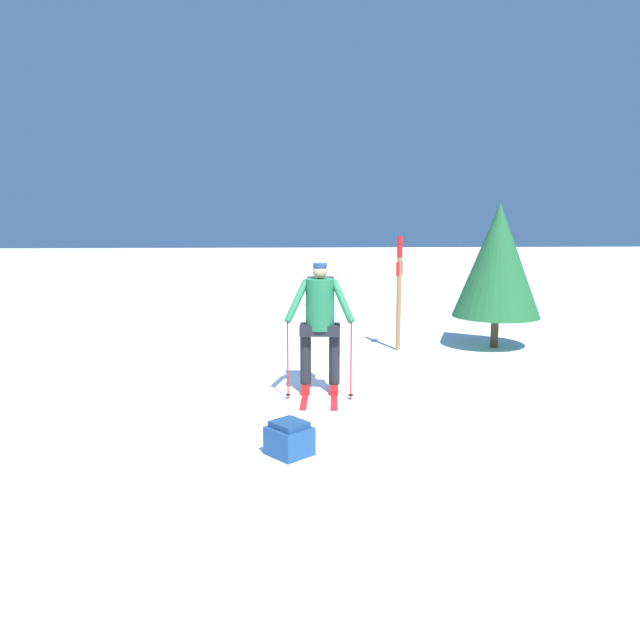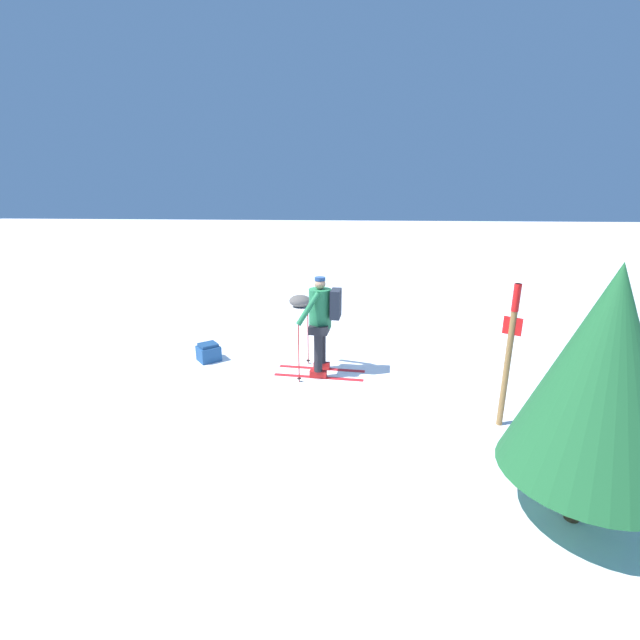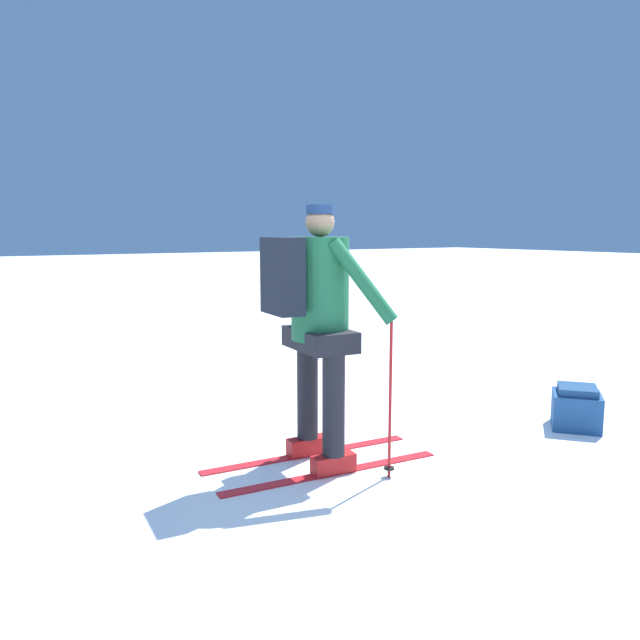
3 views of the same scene
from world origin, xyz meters
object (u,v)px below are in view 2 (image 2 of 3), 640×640
at_px(dropped_backpack, 209,352).
at_px(rock_boulder, 300,301).
at_px(skier, 322,318).
at_px(trail_marker, 510,345).
at_px(pine_tree, 601,374).

height_order(dropped_backpack, rock_boulder, dropped_backpack).
bearing_deg(skier, dropped_backpack, -11.02).
height_order(skier, trail_marker, trail_marker).
xyz_separation_m(skier, trail_marker, (-2.67, 1.56, 0.15)).
bearing_deg(trail_marker, dropped_backpack, -22.11).
distance_m(rock_boulder, pine_tree, 8.92).
xyz_separation_m(trail_marker, pine_tree, (-0.15, 1.83, 0.40)).
relative_size(dropped_backpack, pine_tree, 0.20).
xyz_separation_m(dropped_backpack, pine_tree, (-5.07, 3.83, 1.44)).
bearing_deg(rock_boulder, pine_tree, 115.49).
distance_m(dropped_backpack, trail_marker, 5.41).
height_order(skier, pine_tree, pine_tree).
relative_size(trail_marker, rock_boulder, 3.27).
bearing_deg(rock_boulder, skier, 101.98).
xyz_separation_m(dropped_backpack, rock_boulder, (-1.29, -4.12, 0.01)).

